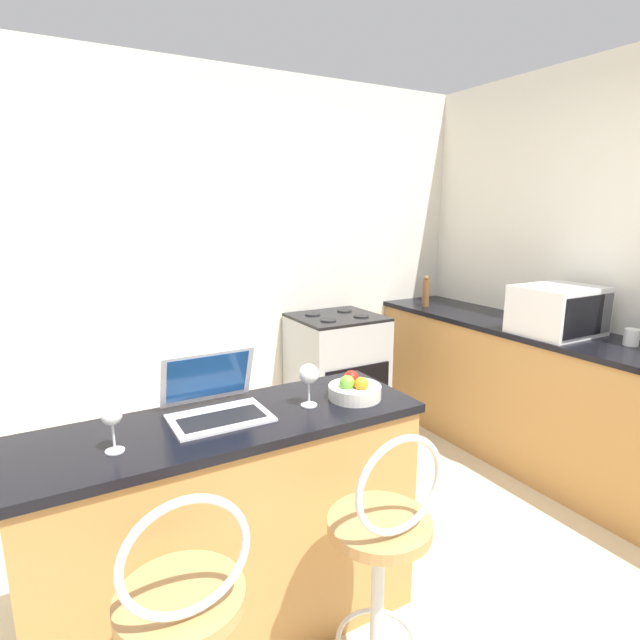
{
  "coord_description": "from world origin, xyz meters",
  "views": [
    {
      "loc": [
        -1.12,
        -1.05,
        1.68
      ],
      "look_at": [
        0.33,
        1.51,
        1.03
      ],
      "focal_mm": 28.0,
      "sensor_mm": 36.0,
      "label": 1
    }
  ],
  "objects_px": {
    "pepper_mill": "(426,292)",
    "wine_glass_short": "(112,418)",
    "microwave": "(558,310)",
    "mug_white": "(632,337)",
    "stove_range": "(336,377)",
    "fruit_bowl": "(354,390)",
    "laptop": "(215,399)",
    "wine_glass_tall": "(309,375)",
    "bar_stool_far": "(381,580)"
  },
  "relations": [
    {
      "from": "pepper_mill",
      "to": "wine_glass_short",
      "type": "xyz_separation_m",
      "value": [
        -2.5,
        -1.38,
        -0.0
      ]
    },
    {
      "from": "bar_stool_far",
      "to": "microwave",
      "type": "xyz_separation_m",
      "value": [
        1.88,
        0.76,
        0.58
      ]
    },
    {
      "from": "microwave",
      "to": "wine_glass_short",
      "type": "height_order",
      "value": "microwave"
    },
    {
      "from": "bar_stool_far",
      "to": "pepper_mill",
      "type": "distance_m",
      "value": 2.62
    },
    {
      "from": "pepper_mill",
      "to": "wine_glass_tall",
      "type": "bearing_deg",
      "value": -142.74
    },
    {
      "from": "laptop",
      "to": "microwave",
      "type": "distance_m",
      "value": 2.24
    },
    {
      "from": "laptop",
      "to": "mug_white",
      "type": "xyz_separation_m",
      "value": [
        2.36,
        -0.22,
        -0.01
      ]
    },
    {
      "from": "pepper_mill",
      "to": "mug_white",
      "type": "height_order",
      "value": "pepper_mill"
    },
    {
      "from": "microwave",
      "to": "mug_white",
      "type": "xyz_separation_m",
      "value": [
        0.13,
        -0.39,
        -0.1
      ]
    },
    {
      "from": "stove_range",
      "to": "wine_glass_tall",
      "type": "height_order",
      "value": "wine_glass_tall"
    },
    {
      "from": "wine_glass_tall",
      "to": "wine_glass_short",
      "type": "bearing_deg",
      "value": -177.54
    },
    {
      "from": "stove_range",
      "to": "fruit_bowl",
      "type": "distance_m",
      "value": 1.69
    },
    {
      "from": "wine_glass_tall",
      "to": "laptop",
      "type": "bearing_deg",
      "value": 163.53
    },
    {
      "from": "bar_stool_far",
      "to": "wine_glass_tall",
      "type": "distance_m",
      "value": 0.75
    },
    {
      "from": "pepper_mill",
      "to": "stove_range",
      "type": "bearing_deg",
      "value": 177.38
    },
    {
      "from": "wine_glass_short",
      "to": "fruit_bowl",
      "type": "bearing_deg",
      "value": 0.51
    },
    {
      "from": "pepper_mill",
      "to": "mug_white",
      "type": "bearing_deg",
      "value": -81.12
    },
    {
      "from": "microwave",
      "to": "wine_glass_short",
      "type": "distance_m",
      "value": 2.62
    },
    {
      "from": "pepper_mill",
      "to": "wine_glass_tall",
      "type": "height_order",
      "value": "pepper_mill"
    },
    {
      "from": "microwave",
      "to": "wine_glass_tall",
      "type": "distance_m",
      "value": 1.9
    },
    {
      "from": "laptop",
      "to": "stove_range",
      "type": "bearing_deg",
      "value": 44.19
    },
    {
      "from": "pepper_mill",
      "to": "wine_glass_tall",
      "type": "relative_size",
      "value": 1.44
    },
    {
      "from": "pepper_mill",
      "to": "wine_glass_short",
      "type": "bearing_deg",
      "value": -151.0
    },
    {
      "from": "bar_stool_far",
      "to": "stove_range",
      "type": "distance_m",
      "value": 2.12
    },
    {
      "from": "stove_range",
      "to": "fruit_bowl",
      "type": "height_order",
      "value": "fruit_bowl"
    },
    {
      "from": "bar_stool_far",
      "to": "fruit_bowl",
      "type": "bearing_deg",
      "value": 67.35
    },
    {
      "from": "fruit_bowl",
      "to": "mug_white",
      "type": "relative_size",
      "value": 2.2
    },
    {
      "from": "laptop",
      "to": "wine_glass_tall",
      "type": "distance_m",
      "value": 0.37
    },
    {
      "from": "bar_stool_far",
      "to": "fruit_bowl",
      "type": "height_order",
      "value": "bar_stool_far"
    },
    {
      "from": "pepper_mill",
      "to": "wine_glass_tall",
      "type": "distance_m",
      "value": 2.24
    },
    {
      "from": "laptop",
      "to": "wine_glass_short",
      "type": "distance_m",
      "value": 0.4
    },
    {
      "from": "laptop",
      "to": "microwave",
      "type": "height_order",
      "value": "microwave"
    },
    {
      "from": "stove_range",
      "to": "fruit_bowl",
      "type": "relative_size",
      "value": 4.35
    },
    {
      "from": "microwave",
      "to": "fruit_bowl",
      "type": "distance_m",
      "value": 1.71
    },
    {
      "from": "stove_range",
      "to": "microwave",
      "type": "bearing_deg",
      "value": -51.16
    },
    {
      "from": "microwave",
      "to": "mug_white",
      "type": "bearing_deg",
      "value": -71.84
    },
    {
      "from": "bar_stool_far",
      "to": "wine_glass_short",
      "type": "bearing_deg",
      "value": 147.34
    },
    {
      "from": "laptop",
      "to": "fruit_bowl",
      "type": "relative_size",
      "value": 1.66
    },
    {
      "from": "laptop",
      "to": "stove_range",
      "type": "relative_size",
      "value": 0.38
    },
    {
      "from": "fruit_bowl",
      "to": "wine_glass_tall",
      "type": "height_order",
      "value": "wine_glass_tall"
    },
    {
      "from": "laptop",
      "to": "mug_white",
      "type": "relative_size",
      "value": 3.64
    },
    {
      "from": "laptop",
      "to": "microwave",
      "type": "relative_size",
      "value": 0.73
    },
    {
      "from": "pepper_mill",
      "to": "bar_stool_far",
      "type": "bearing_deg",
      "value": -133.93
    },
    {
      "from": "bar_stool_far",
      "to": "laptop",
      "type": "height_order",
      "value": "laptop"
    },
    {
      "from": "wine_glass_tall",
      "to": "wine_glass_short",
      "type": "distance_m",
      "value": 0.72
    },
    {
      "from": "fruit_bowl",
      "to": "wine_glass_short",
      "type": "distance_m",
      "value": 0.92
    },
    {
      "from": "bar_stool_far",
      "to": "fruit_bowl",
      "type": "relative_size",
      "value": 4.83
    },
    {
      "from": "microwave",
      "to": "fruit_bowl",
      "type": "height_order",
      "value": "microwave"
    },
    {
      "from": "bar_stool_far",
      "to": "laptop",
      "type": "relative_size",
      "value": 2.91
    },
    {
      "from": "microwave",
      "to": "laptop",
      "type": "bearing_deg",
      "value": -175.76
    }
  ]
}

